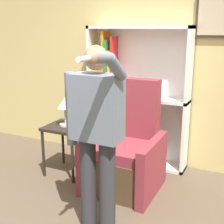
{
  "coord_description": "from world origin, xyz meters",
  "views": [
    {
      "loc": [
        1.4,
        -2.01,
        1.85
      ],
      "look_at": [
        0.11,
        0.67,
        1.05
      ],
      "focal_mm": 50.0,
      "sensor_mm": 36.0,
      "label": 1
    }
  ],
  "objects_px": {
    "armchair": "(126,155)",
    "person_standing": "(96,130)",
    "bookcase": "(125,99)",
    "table_lamp": "(66,105)",
    "side_table": "(67,133)"
  },
  "relations": [
    {
      "from": "table_lamp",
      "to": "armchair",
      "type": "bearing_deg",
      "value": -0.33
    },
    {
      "from": "bookcase",
      "to": "person_standing",
      "type": "distance_m",
      "value": 1.67
    },
    {
      "from": "armchair",
      "to": "side_table",
      "type": "height_order",
      "value": "armchair"
    },
    {
      "from": "side_table",
      "to": "bookcase",
      "type": "bearing_deg",
      "value": 55.61
    },
    {
      "from": "side_table",
      "to": "table_lamp",
      "type": "bearing_deg",
      "value": -75.96
    },
    {
      "from": "armchair",
      "to": "person_standing",
      "type": "bearing_deg",
      "value": -84.13
    },
    {
      "from": "person_standing",
      "to": "bookcase",
      "type": "bearing_deg",
      "value": 104.8
    },
    {
      "from": "person_standing",
      "to": "table_lamp",
      "type": "distance_m",
      "value": 1.28
    },
    {
      "from": "person_standing",
      "to": "side_table",
      "type": "xyz_separation_m",
      "value": [
        -0.92,
        0.89,
        -0.44
      ]
    },
    {
      "from": "bookcase",
      "to": "person_standing",
      "type": "height_order",
      "value": "bookcase"
    },
    {
      "from": "armchair",
      "to": "side_table",
      "type": "relative_size",
      "value": 1.96
    },
    {
      "from": "bookcase",
      "to": "armchair",
      "type": "xyz_separation_m",
      "value": [
        0.34,
        -0.72,
        -0.5
      ]
    },
    {
      "from": "armchair",
      "to": "table_lamp",
      "type": "height_order",
      "value": "armchair"
    },
    {
      "from": "side_table",
      "to": "table_lamp",
      "type": "relative_size",
      "value": 1.73
    },
    {
      "from": "bookcase",
      "to": "table_lamp",
      "type": "height_order",
      "value": "bookcase"
    }
  ]
}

